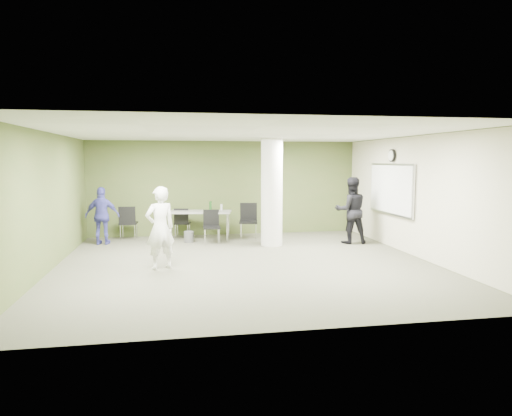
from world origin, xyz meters
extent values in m
plane|color=#4C4B3C|center=(0.00, 0.00, 0.00)|extent=(8.00, 8.00, 0.00)
plane|color=white|center=(0.00, 0.00, 2.80)|extent=(8.00, 8.00, 0.00)
cube|color=#485C2B|center=(0.00, 4.00, 1.40)|extent=(8.00, 2.80, 0.02)
cube|color=#485C2B|center=(-4.00, 0.00, 1.40)|extent=(0.02, 8.00, 2.80)
cube|color=beige|center=(4.00, 0.00, 1.40)|extent=(0.02, 8.00, 2.80)
cylinder|color=silver|center=(1.00, 2.00, 1.40)|extent=(0.56, 0.56, 2.80)
cube|color=silver|center=(3.93, 1.20, 1.50)|extent=(0.04, 2.30, 1.30)
cube|color=white|center=(3.91, 1.20, 1.50)|extent=(0.02, 2.20, 1.20)
cylinder|color=black|center=(3.93, 1.20, 2.35)|extent=(0.05, 0.32, 0.32)
cylinder|color=white|center=(3.90, 1.20, 2.35)|extent=(0.02, 0.26, 0.26)
cube|color=gray|center=(-0.80, 3.18, 0.79)|extent=(1.82, 1.05, 0.04)
cylinder|color=silver|center=(-1.61, 3.02, 0.38)|extent=(0.04, 0.04, 0.77)
cylinder|color=silver|center=(-0.10, 2.74, 0.38)|extent=(0.04, 0.04, 0.77)
cylinder|color=silver|center=(-1.50, 3.61, 0.38)|extent=(0.04, 0.04, 0.77)
cylinder|color=silver|center=(0.01, 3.33, 0.38)|extent=(0.04, 0.04, 0.77)
cylinder|color=#1A4617|center=(-0.49, 3.43, 0.94)|extent=(0.07, 0.07, 0.25)
cylinder|color=#B2B2B7|center=(-0.20, 3.22, 0.90)|extent=(0.06, 0.06, 0.18)
cylinder|color=#4C4C4C|center=(-1.14, 2.81, 0.15)|extent=(0.26, 0.26, 0.30)
cube|color=black|center=(-2.80, 3.58, 0.46)|extent=(0.50, 0.50, 0.05)
cube|color=black|center=(-2.81, 3.36, 0.72)|extent=(0.46, 0.07, 0.46)
cylinder|color=silver|center=(-2.60, 3.76, 0.22)|extent=(0.02, 0.02, 0.44)
cylinder|color=silver|center=(-2.99, 3.78, 0.22)|extent=(0.02, 0.02, 0.44)
cylinder|color=silver|center=(-2.62, 3.37, 0.22)|extent=(0.02, 0.02, 0.44)
cylinder|color=silver|center=(-3.01, 3.39, 0.22)|extent=(0.02, 0.02, 0.44)
cube|color=black|center=(-1.29, 3.65, 0.42)|extent=(0.50, 0.50, 0.05)
cube|color=black|center=(-1.33, 3.46, 0.65)|extent=(0.41, 0.11, 0.42)
cylinder|color=silver|center=(-1.09, 3.79, 0.20)|extent=(0.02, 0.02, 0.40)
cylinder|color=silver|center=(-1.44, 3.86, 0.20)|extent=(0.02, 0.02, 0.40)
cylinder|color=silver|center=(-1.15, 3.44, 0.20)|extent=(0.02, 0.02, 0.40)
cylinder|color=silver|center=(-1.50, 3.51, 0.20)|extent=(0.02, 0.02, 0.40)
cube|color=black|center=(-0.54, 2.53, 0.44)|extent=(0.45, 0.45, 0.05)
cube|color=black|center=(-0.53, 2.73, 0.68)|extent=(0.43, 0.05, 0.44)
cylinder|color=silver|center=(-0.72, 2.35, 0.21)|extent=(0.02, 0.02, 0.42)
cylinder|color=silver|center=(-0.35, 2.34, 0.21)|extent=(0.02, 0.02, 0.42)
cylinder|color=silver|center=(-0.72, 2.72, 0.21)|extent=(0.02, 0.02, 0.42)
cylinder|color=silver|center=(-0.35, 2.71, 0.21)|extent=(0.02, 0.02, 0.42)
cube|color=black|center=(0.54, 3.00, 0.49)|extent=(0.59, 0.59, 0.05)
cube|color=black|center=(0.58, 3.22, 0.77)|extent=(0.48, 0.13, 0.49)
cylinder|color=silver|center=(0.30, 2.83, 0.24)|extent=(0.02, 0.02, 0.47)
cylinder|color=silver|center=(0.71, 2.75, 0.24)|extent=(0.02, 0.02, 0.47)
cylinder|color=silver|center=(0.37, 3.24, 0.24)|extent=(0.02, 0.02, 0.47)
cylinder|color=silver|center=(0.78, 3.17, 0.24)|extent=(0.02, 0.02, 0.47)
imported|color=white|center=(-1.80, -0.19, 0.85)|extent=(0.74, 0.63, 1.70)
imported|color=black|center=(3.15, 1.91, 0.89)|extent=(0.92, 0.74, 1.78)
imported|color=#3E3E9B|center=(-3.40, 2.90, 0.77)|extent=(0.94, 0.49, 1.53)
camera|label=1|loc=(-1.47, -9.61, 2.23)|focal=32.00mm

